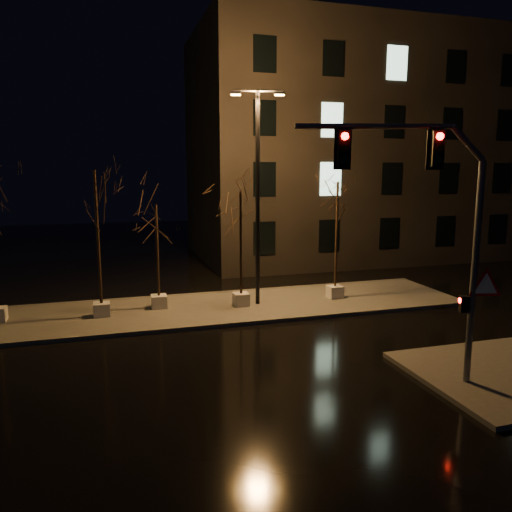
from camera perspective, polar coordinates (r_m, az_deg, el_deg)
name	(u,v)px	position (r m, az deg, el deg)	size (l,w,h in m)	color
ground	(257,359)	(16.48, 0.13, -11.64)	(90.00, 90.00, 0.00)	black
median	(218,308)	(21.98, -4.37, -5.92)	(22.00, 5.00, 0.15)	#4B4943
building	(372,149)	(37.54, 13.14, 11.84)	(25.00, 12.00, 15.00)	black
tree_1	(96,203)	(20.64, -17.82, 5.75)	(1.80, 1.80, 6.04)	silver
tree_2	(157,228)	(21.39, -11.29, 3.14)	(1.80, 1.80, 4.55)	silver
tree_3	(241,217)	(21.32, -1.76, 4.48)	(1.80, 1.80, 5.13)	silver
tree_4	(337,208)	(22.94, 9.26, 5.44)	(1.80, 1.80, 5.50)	silver
traffic_signal_mast	(436,217)	(14.12, 19.90, 4.16)	(5.60, 1.60, 7.05)	slate
streetlight_main	(258,184)	(21.54, 0.19, 8.25)	(2.27, 0.83, 9.16)	black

